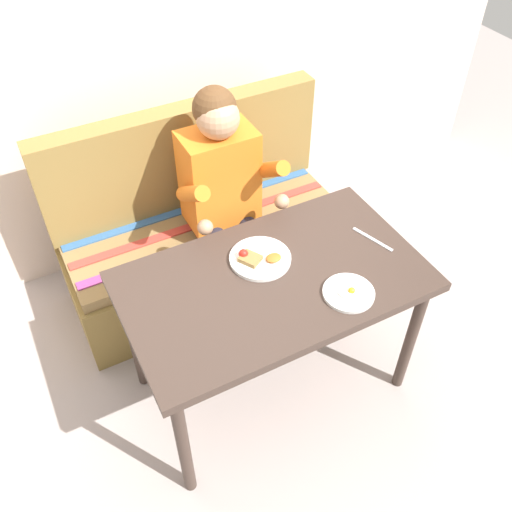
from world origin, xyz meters
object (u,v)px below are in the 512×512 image
Objects in this scene: couch at (202,237)px; person at (226,189)px; plate_breakfast at (259,258)px; plate_eggs at (349,293)px; table at (273,292)px; knife at (372,239)px.

couch is 1.19× the size of person.
plate_breakfast is 0.39m from plate_eggs.
plate_breakfast reaches higher than table.
plate_eggs reaches higher than knife.
table is 4.77× the size of plate_breakfast.
table is at bearing -97.08° from person.
plate_eggs is at bearing -77.72° from couch.
plate_breakfast is (-0.01, -0.65, 0.41)m from couch.
knife is (0.48, -0.76, 0.40)m from couch.
person is at bearing -67.27° from couch.
person reaches higher than table.
plate_eggs reaches higher than table.
plate_eggs is at bearing -55.65° from plate_breakfast.
person reaches higher than plate_breakfast.
table is 0.31m from plate_eggs.
couch is 0.99m from knife.
plate_breakfast is 1.26× the size of plate_eggs.
person is 6.07× the size of plate_eggs.
table is at bearing -86.13° from plate_breakfast.
person is 6.06× the size of knife.
couch is 0.77m from plate_breakfast.
couch is 7.21× the size of plate_eggs.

